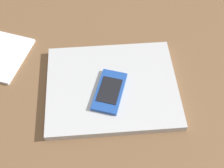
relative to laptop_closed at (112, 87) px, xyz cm
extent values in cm
cube|color=brown|center=(-2.46, 1.09, -2.41)|extent=(120.00, 80.00, 3.00)
cube|color=#B7BABC|center=(0.00, 0.00, 0.00)|extent=(33.50, 28.22, 1.83)
cube|color=#1E479E|center=(0.48, 2.21, 1.32)|extent=(8.15, 12.34, 0.82)
cube|color=black|center=(0.48, 2.21, 1.81)|extent=(5.99, 7.85, 0.14)
cube|color=white|center=(28.70, -8.72, -0.51)|extent=(14.70, 17.45, 0.80)
camera|label=1|loc=(-1.52, 39.04, 58.27)|focal=47.12mm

